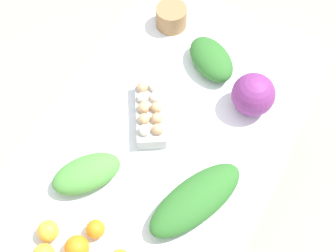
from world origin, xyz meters
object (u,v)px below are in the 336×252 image
object	(u,v)px
greens_bunch_dandelion	(87,174)
orange_3	(96,229)
cabbage_purple	(253,95)
greens_bunch_beet_tops	(196,200)
orange_4	(77,248)
egg_carton	(150,112)
paper_bag	(171,17)
greens_bunch_chard	(211,59)
orange_0	(48,231)

from	to	relation	value
greens_bunch_dandelion	orange_3	size ratio (longest dim) A/B	3.84
cabbage_purple	greens_bunch_dandelion	world-z (taller)	cabbage_purple
greens_bunch_beet_tops	orange_4	xyz separation A→B (m)	(-0.33, 0.27, -0.01)
cabbage_purple	orange_4	xyz separation A→B (m)	(-0.80, 0.27, -0.04)
egg_carton	greens_bunch_beet_tops	size ratio (longest dim) A/B	0.77
paper_bag	greens_bunch_dandelion	bearing A→B (deg)	-173.88
greens_bunch_chard	orange_4	bearing A→B (deg)	176.82
paper_bag	greens_bunch_dandelion	world-z (taller)	paper_bag
paper_bag	greens_bunch_dandelion	xyz separation A→B (m)	(-0.79, -0.09, -0.00)
cabbage_purple	orange_4	world-z (taller)	cabbage_purple
orange_4	cabbage_purple	bearing A→B (deg)	-18.94
greens_bunch_dandelion	cabbage_purple	bearing A→B (deg)	-34.70
egg_carton	orange_4	world-z (taller)	egg_carton
orange_3	cabbage_purple	bearing A→B (deg)	-19.73
egg_carton	orange_0	xyz separation A→B (m)	(-0.57, 0.07, -0.01)
greens_bunch_dandelion	orange_0	size ratio (longest dim) A/B	3.40
orange_0	greens_bunch_dandelion	bearing A→B (deg)	-0.15
cabbage_purple	paper_bag	world-z (taller)	cabbage_purple
egg_carton	orange_4	xyz separation A→B (m)	(-0.57, -0.05, -0.00)
cabbage_purple	orange_3	bearing A→B (deg)	160.27
egg_carton	orange_3	world-z (taller)	egg_carton
paper_bag	greens_bunch_beet_tops	bearing A→B (deg)	-146.04
paper_bag	orange_4	distance (m)	1.05
orange_3	greens_bunch_beet_tops	bearing A→B (deg)	-45.24
greens_bunch_beet_tops	greens_bunch_chard	size ratio (longest dim) A/B	1.60
greens_bunch_beet_tops	orange_3	size ratio (longest dim) A/B	5.90
paper_bag	orange_0	world-z (taller)	paper_bag
cabbage_purple	greens_bunch_chard	distance (m)	0.25
orange_3	orange_0	bearing A→B (deg)	121.15
greens_bunch_chard	greens_bunch_dandelion	xyz separation A→B (m)	(-0.67, 0.17, -0.00)
cabbage_purple	egg_carton	world-z (taller)	cabbage_purple
orange_0	egg_carton	bearing A→B (deg)	-7.17
paper_bag	greens_bunch_dandelion	distance (m)	0.80
paper_bag	cabbage_purple	bearing A→B (deg)	-115.64
egg_carton	greens_bunch_dandelion	distance (m)	0.34
egg_carton	orange_0	bearing A→B (deg)	140.47
orange_4	orange_0	bearing A→B (deg)	89.49
greens_bunch_beet_tops	greens_bunch_chard	bearing A→B (deg)	20.84
orange_0	orange_4	world-z (taller)	orange_4
orange_0	paper_bag	bearing A→B (deg)	4.70
paper_bag	greens_bunch_chard	bearing A→B (deg)	-116.57
greens_bunch_beet_tops	orange_4	world-z (taller)	greens_bunch_beet_tops
greens_bunch_chard	orange_4	xyz separation A→B (m)	(-0.90, 0.05, -0.01)
egg_carton	greens_bunch_beet_tops	xyz separation A→B (m)	(-0.24, -0.31, 0.00)
egg_carton	paper_bag	xyz separation A→B (m)	(0.46, 0.16, 0.01)
egg_carton	orange_4	distance (m)	0.57
paper_bag	greens_bunch_beet_tops	size ratio (longest dim) A/B	0.35
egg_carton	orange_3	xyz separation A→B (m)	(-0.48, -0.06, -0.01)
greens_bunch_chard	orange_4	distance (m)	0.90
greens_bunch_beet_tops	orange_0	distance (m)	0.51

